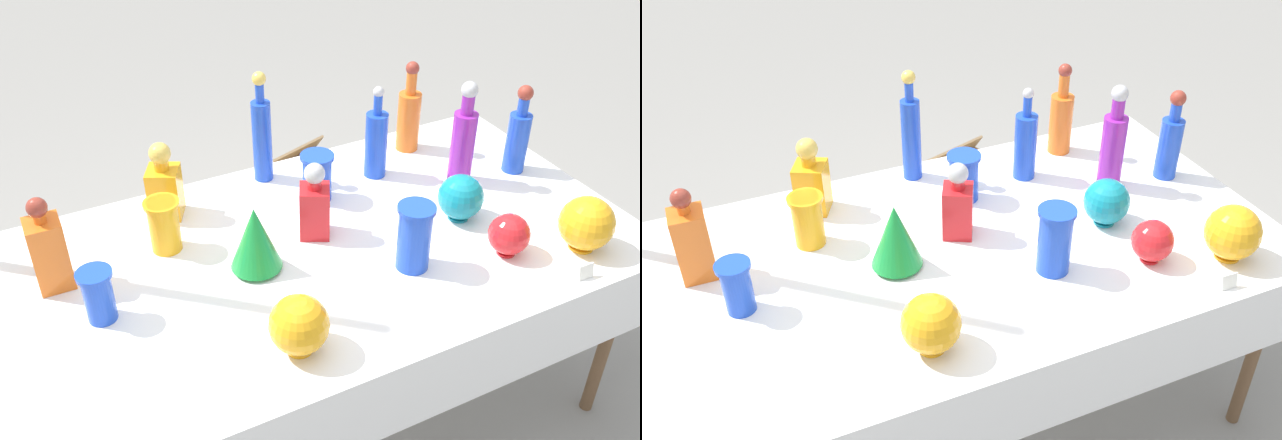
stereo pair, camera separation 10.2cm
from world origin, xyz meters
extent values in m
plane|color=gray|center=(0.00, 0.00, 0.00)|extent=(40.00, 40.00, 0.00)
cube|color=white|center=(0.00, 0.00, 0.74)|extent=(1.98, 1.07, 0.03)
cube|color=white|center=(0.00, -0.54, 0.63)|extent=(1.98, 0.01, 0.25)
cylinder|color=brown|center=(0.89, -0.44, 0.36)|extent=(0.04, 0.04, 0.73)
cylinder|color=brown|center=(-0.89, 0.44, 0.36)|extent=(0.04, 0.04, 0.73)
cylinder|color=brown|center=(0.89, 0.44, 0.36)|extent=(0.04, 0.04, 0.73)
cylinder|color=orange|center=(0.58, 0.41, 0.87)|extent=(0.08, 0.08, 0.22)
cylinder|color=orange|center=(0.58, 0.41, 1.03)|extent=(0.04, 0.04, 0.08)
sphere|color=maroon|center=(0.58, 0.41, 1.08)|extent=(0.05, 0.05, 0.05)
cylinder|color=blue|center=(0.37, 0.29, 0.88)|extent=(0.08, 0.08, 0.24)
cylinder|color=blue|center=(0.37, 0.29, 1.03)|extent=(0.03, 0.03, 0.07)
sphere|color=#B2B2B7|center=(0.37, 0.29, 1.08)|extent=(0.04, 0.04, 0.04)
cylinder|color=purple|center=(0.61, 0.12, 0.89)|extent=(0.08, 0.08, 0.26)
cylinder|color=purple|center=(0.61, 0.12, 1.05)|extent=(0.04, 0.04, 0.07)
sphere|color=#B2B2B7|center=(0.61, 0.12, 1.11)|extent=(0.06, 0.06, 0.06)
cylinder|color=blue|center=(0.83, 0.10, 0.87)|extent=(0.08, 0.08, 0.22)
cylinder|color=blue|center=(0.83, 0.10, 1.01)|extent=(0.04, 0.04, 0.07)
sphere|color=maroon|center=(0.83, 0.10, 1.06)|extent=(0.05, 0.05, 0.05)
cylinder|color=blue|center=(0.01, 0.45, 0.91)|extent=(0.07, 0.07, 0.29)
cylinder|color=blue|center=(0.01, 0.45, 1.09)|extent=(0.03, 0.03, 0.07)
sphere|color=gold|center=(0.01, 0.45, 1.14)|extent=(0.05, 0.05, 0.05)
cube|color=orange|center=(-0.36, 0.39, 0.85)|extent=(0.13, 0.13, 0.17)
cylinder|color=orange|center=(-0.36, 0.39, 0.95)|extent=(0.05, 0.05, 0.04)
sphere|color=gold|center=(-0.36, 0.39, 0.99)|extent=(0.07, 0.07, 0.07)
cube|color=red|center=(0.02, 0.07, 0.85)|extent=(0.12, 0.12, 0.17)
cylinder|color=red|center=(0.02, 0.07, 0.95)|extent=(0.04, 0.04, 0.03)
sphere|color=#B2B2B7|center=(0.02, 0.07, 0.98)|extent=(0.07, 0.07, 0.07)
cube|color=orange|center=(-0.76, 0.18, 0.87)|extent=(0.10, 0.10, 0.22)
cylinder|color=orange|center=(-0.76, 0.18, 0.99)|extent=(0.03, 0.03, 0.03)
sphere|color=maroon|center=(-0.76, 0.18, 1.03)|extent=(0.06, 0.06, 0.06)
cylinder|color=blue|center=(-0.67, -0.02, 0.84)|extent=(0.08, 0.08, 0.16)
cylinder|color=blue|center=(-0.67, -0.02, 0.91)|extent=(0.10, 0.10, 0.01)
cylinder|color=blue|center=(0.20, -0.21, 0.87)|extent=(0.10, 0.10, 0.21)
cylinder|color=blue|center=(0.20, -0.21, 0.97)|extent=(0.11, 0.11, 0.01)
cylinder|color=orange|center=(-0.42, 0.21, 0.85)|extent=(0.09, 0.09, 0.17)
cylinder|color=orange|center=(-0.42, 0.21, 0.92)|extent=(0.11, 0.11, 0.01)
cylinder|color=blue|center=(0.12, 0.25, 0.84)|extent=(0.10, 0.10, 0.17)
cylinder|color=blue|center=(0.12, 0.25, 0.92)|extent=(0.11, 0.11, 0.01)
cylinder|color=#198C38|center=(-0.21, -0.01, 0.77)|extent=(0.07, 0.07, 0.01)
cone|color=#198C38|center=(-0.21, -0.01, 0.87)|extent=(0.15, 0.15, 0.20)
cylinder|color=teal|center=(0.47, -0.07, 0.76)|extent=(0.07, 0.07, 0.01)
sphere|color=teal|center=(0.47, -0.07, 0.84)|extent=(0.15, 0.15, 0.15)
cylinder|color=orange|center=(-0.25, -0.37, 0.76)|extent=(0.07, 0.07, 0.01)
sphere|color=orange|center=(-0.25, -0.37, 0.85)|extent=(0.16, 0.16, 0.16)
cylinder|color=red|center=(0.49, -0.29, 0.76)|extent=(0.06, 0.06, 0.01)
sphere|color=red|center=(0.49, -0.29, 0.83)|extent=(0.13, 0.13, 0.13)
cylinder|color=orange|center=(0.71, -0.37, 0.76)|extent=(0.08, 0.08, 0.01)
sphere|color=orange|center=(0.71, -0.37, 0.85)|extent=(0.17, 0.17, 0.17)
cube|color=white|center=(0.62, -0.49, 0.78)|extent=(0.05, 0.02, 0.05)
cube|color=tan|center=(0.47, 1.19, 0.13)|extent=(0.59, 0.46, 0.26)
cube|color=tan|center=(0.47, 1.28, 0.30)|extent=(0.47, 0.22, 0.09)
camera|label=1|loc=(-0.80, -1.57, 2.09)|focal=40.00mm
camera|label=2|loc=(-0.71, -1.61, 2.09)|focal=40.00mm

